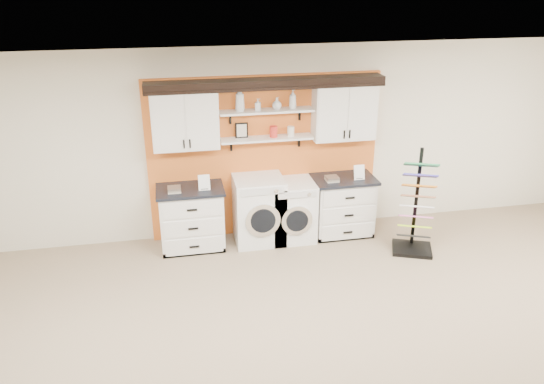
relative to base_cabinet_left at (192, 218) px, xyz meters
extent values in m
plane|color=white|center=(1.13, -3.64, 2.34)|extent=(10.00, 10.00, 0.00)
plane|color=beige|center=(1.13, 0.36, 0.94)|extent=(10.00, 0.00, 10.00)
cube|color=orange|center=(1.13, 0.32, 0.74)|extent=(3.40, 0.07, 2.40)
cube|color=white|center=(0.00, 0.16, 1.42)|extent=(0.90, 0.34, 0.84)
cube|color=white|center=(-0.22, -0.02, 1.42)|extent=(0.42, 0.01, 0.78)
cube|color=white|center=(0.22, -0.02, 1.42)|extent=(0.42, 0.01, 0.78)
cube|color=white|center=(2.26, 0.16, 1.42)|extent=(0.90, 0.34, 0.84)
cube|color=white|center=(2.04, -0.02, 1.42)|extent=(0.42, 0.01, 0.78)
cube|color=white|center=(2.48, -0.02, 1.42)|extent=(0.42, 0.01, 0.78)
cube|color=white|center=(1.13, 0.16, 1.07)|extent=(1.32, 0.28, 0.03)
cube|color=white|center=(1.13, 0.16, 1.47)|extent=(1.32, 0.28, 0.03)
cube|color=black|center=(1.13, 0.18, 1.87)|extent=(3.30, 0.40, 0.10)
cube|color=black|center=(1.13, -0.01, 1.81)|extent=(3.30, 0.04, 0.04)
cube|color=black|center=(0.78, 0.21, 1.19)|extent=(0.18, 0.02, 0.22)
cube|color=beige|center=(0.78, 0.20, 1.19)|extent=(0.14, 0.01, 0.18)
cylinder|color=red|center=(1.23, 0.16, 1.16)|extent=(0.11, 0.11, 0.16)
cylinder|color=silver|center=(1.48, 0.16, 1.15)|extent=(0.10, 0.10, 0.14)
cube|color=white|center=(0.00, 0.01, -0.02)|extent=(0.88, 0.60, 0.88)
cube|color=black|center=(0.00, -0.26, -0.43)|extent=(0.88, 0.06, 0.07)
cube|color=black|center=(0.00, 0.01, 0.44)|extent=(0.94, 0.66, 0.04)
cube|color=white|center=(0.00, -0.30, 0.27)|extent=(0.80, 0.02, 0.25)
cube|color=white|center=(0.00, -0.30, -0.02)|extent=(0.80, 0.02, 0.25)
cube|color=white|center=(0.00, -0.30, -0.30)|extent=(0.80, 0.02, 0.25)
cube|color=white|center=(2.26, 0.01, -0.03)|extent=(0.87, 0.60, 0.87)
cube|color=black|center=(2.26, -0.26, -0.43)|extent=(0.87, 0.06, 0.07)
cube|color=black|center=(2.26, 0.01, 0.42)|extent=(0.92, 0.66, 0.04)
cube|color=white|center=(2.26, -0.30, 0.25)|extent=(0.79, 0.02, 0.24)
cube|color=white|center=(2.26, -0.30, -0.03)|extent=(0.79, 0.02, 0.24)
cube|color=white|center=(2.26, -0.30, -0.31)|extent=(0.79, 0.02, 0.24)
cube|color=white|center=(0.98, 0.01, 0.04)|extent=(0.71, 0.66, 1.00)
cube|color=silver|center=(0.98, -0.33, 0.46)|extent=(0.61, 0.02, 0.10)
cylinder|color=silver|center=(0.98, -0.33, 0.02)|extent=(0.50, 0.05, 0.50)
cylinder|color=black|center=(0.98, -0.35, 0.02)|extent=(0.36, 0.03, 0.36)
cube|color=white|center=(1.47, 0.01, -0.01)|extent=(0.64, 0.66, 0.90)
cube|color=silver|center=(1.47, -0.33, 0.37)|extent=(0.55, 0.02, 0.09)
cylinder|color=silver|center=(1.47, -0.33, -0.03)|extent=(0.45, 0.05, 0.45)
cylinder|color=black|center=(1.47, -0.35, -0.03)|extent=(0.32, 0.03, 0.32)
cube|color=black|center=(3.08, -0.76, -0.43)|extent=(0.68, 0.63, 0.05)
cube|color=black|center=(3.14, -0.61, 0.31)|extent=(0.06, 0.06, 1.46)
cube|color=black|center=(3.09, -0.74, -0.23)|extent=(0.52, 0.41, 0.13)
cube|color=#BFFF1A|center=(3.09, -0.74, -0.08)|extent=(0.52, 0.41, 0.13)
cube|color=pink|center=(3.09, -0.74, 0.08)|extent=(0.52, 0.41, 0.13)
cube|color=white|center=(3.09, -0.74, 0.23)|extent=(0.52, 0.41, 0.13)
cube|color=#945C3D|center=(3.09, -0.74, 0.39)|extent=(0.52, 0.41, 0.13)
cube|color=orange|center=(3.09, -0.74, 0.54)|extent=(0.52, 0.41, 0.13)
cube|color=#3B34B6|center=(3.09, -0.74, 0.70)|extent=(0.52, 0.41, 0.13)
cube|color=#227C45|center=(3.09, -0.74, 0.85)|extent=(0.52, 0.41, 0.13)
imported|color=silver|center=(0.76, 0.16, 1.65)|extent=(0.18, 0.18, 0.33)
imported|color=silver|center=(1.01, 0.16, 1.56)|extent=(0.09, 0.09, 0.16)
imported|color=silver|center=(1.28, 0.16, 1.57)|extent=(0.16, 0.16, 0.17)
imported|color=silver|center=(1.50, 0.16, 1.62)|extent=(0.14, 0.14, 0.27)
camera|label=1|loc=(-0.21, -6.94, 3.31)|focal=35.00mm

